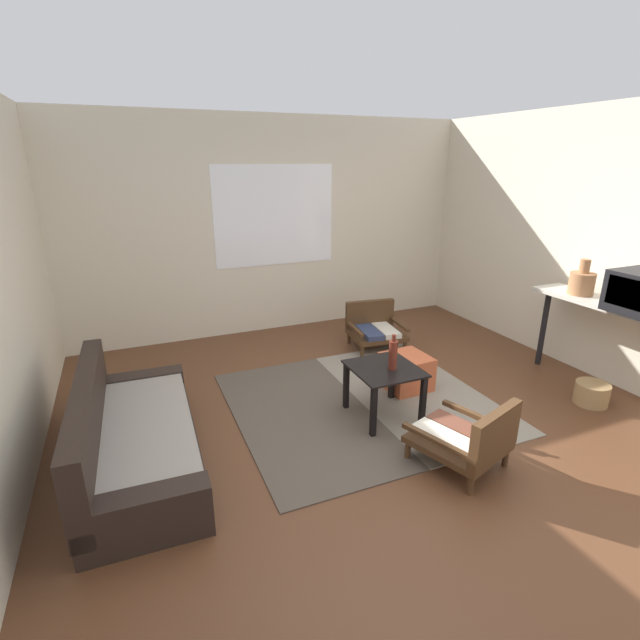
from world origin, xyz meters
name	(u,v)px	position (x,y,z in m)	size (l,w,h in m)	color
ground_plane	(394,444)	(0.00, 0.00, 0.00)	(7.80, 7.80, 0.00)	#56331E
far_wall_with_window	(274,227)	(0.00, 3.06, 1.35)	(5.60, 0.13, 2.70)	beige
side_wall_right	(619,248)	(2.66, 0.30, 1.35)	(0.12, 6.60, 2.70)	beige
area_rug	(361,402)	(0.06, 0.70, 0.01)	(2.32, 2.19, 0.01)	#4C4238
couch	(132,439)	(-1.93, 0.54, 0.22)	(0.84, 1.90, 0.70)	black
coffee_table	(384,378)	(0.13, 0.42, 0.38)	(0.56, 0.58, 0.47)	black
armchair_by_window	(375,327)	(0.88, 1.91, 0.25)	(0.68, 0.61, 0.53)	#472D19
armchair_striped_foreground	(468,438)	(0.32, -0.46, 0.25)	(0.73, 0.77, 0.55)	#472D19
ottoman_orange	(406,372)	(0.61, 0.80, 0.17)	(0.42, 0.42, 0.34)	#BC5633
console_shelf	(625,319)	(2.31, -0.13, 0.80)	(0.39, 1.82, 0.90)	beige
clay_vase	(582,282)	(2.31, 0.36, 1.03)	(0.24, 0.24, 0.35)	#A87047
glass_bottle	(393,355)	(0.17, 0.37, 0.61)	(0.07, 0.07, 0.31)	#5B2319
wicker_basket	(592,394)	(2.04, -0.15, 0.10)	(0.30, 0.30, 0.21)	#9E7A4C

